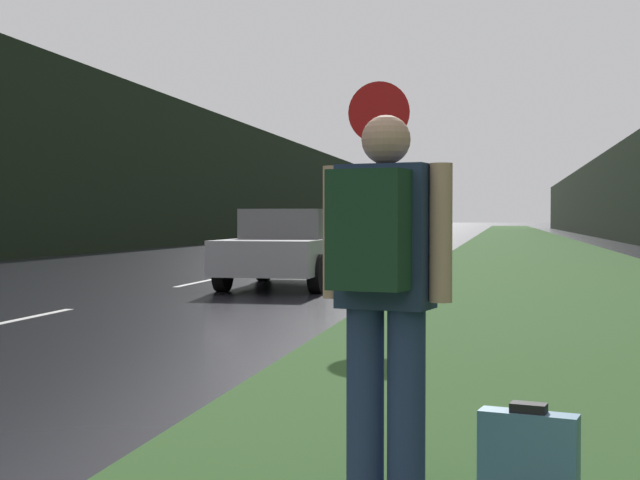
{
  "coord_description": "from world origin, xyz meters",
  "views": [
    {
      "loc": [
        5.81,
        -0.78,
        1.24
      ],
      "look_at": [
        2.56,
        15.01,
        0.85
      ],
      "focal_mm": 50.0,
      "sensor_mm": 36.0,
      "label": 1
    }
  ],
  "objects": [
    {
      "name": "lane_stripe_e",
      "position": [
        0.0,
        29.93,
        0.0
      ],
      "size": [
        0.12,
        3.0,
        0.01
      ],
      "primitive_type": "cube",
      "color": "silver",
      "rests_on": "ground_plane"
    },
    {
      "name": "car_passing_far",
      "position": [
        1.96,
        33.44,
        0.69
      ],
      "size": [
        1.95,
        4.7,
        1.33
      ],
      "rotation": [
        0.0,
        0.0,
        3.14
      ],
      "color": "#2D3856",
      "rests_on": "ground_plane"
    },
    {
      "name": "grass_verge",
      "position": [
        6.91,
        40.0,
        0.01
      ],
      "size": [
        6.0,
        240.0,
        0.02
      ],
      "primitive_type": "cube",
      "color": "#2D5123",
      "rests_on": "ground_plane"
    },
    {
      "name": "treeline_far_side",
      "position": [
        -9.91,
        50.0,
        3.39
      ],
      "size": [
        2.0,
        140.0,
        6.79
      ],
      "primitive_type": "cube",
      "color": "black",
      "rests_on": "ground_plane"
    },
    {
      "name": "delivery_truck",
      "position": [
        -1.96,
        93.12,
        1.84
      ],
      "size": [
        2.59,
        8.08,
        3.49
      ],
      "color": "black",
      "rests_on": "ground_plane"
    },
    {
      "name": "car_passing_near",
      "position": [
        1.96,
        15.05,
        0.71
      ],
      "size": [
        1.83,
        4.25,
        1.41
      ],
      "rotation": [
        0.0,
        0.0,
        3.14
      ],
      "color": "#9E9EA3",
      "rests_on": "ground_plane"
    },
    {
      "name": "stop_sign",
      "position": [
        4.34,
        9.88,
        1.82
      ],
      "size": [
        0.75,
        0.07,
        2.89
      ],
      "color": "slate",
      "rests_on": "ground_plane"
    },
    {
      "name": "treeline_near_side",
      "position": [
        12.91,
        50.0,
        2.69
      ],
      "size": [
        2.0,
        140.0,
        5.37
      ],
      "primitive_type": "cube",
      "color": "black",
      "rests_on": "ground_plane"
    },
    {
      "name": "suitcase",
      "position": [
        5.92,
        3.16,
        0.2
      ],
      "size": [
        0.44,
        0.21,
        0.44
      ],
      "rotation": [
        0.0,
        0.0,
        -0.23
      ],
      "color": "teal",
      "rests_on": "ground_plane"
    },
    {
      "name": "lane_stripe_c",
      "position": [
        0.0,
        15.93,
        0.0
      ],
      "size": [
        0.12,
        3.0,
        0.01
      ],
      "primitive_type": "cube",
      "color": "silver",
      "rests_on": "ground_plane"
    },
    {
      "name": "lane_stripe_b",
      "position": [
        0.0,
        8.93,
        0.0
      ],
      "size": [
        0.12,
        3.0,
        0.01
      ],
      "primitive_type": "cube",
      "color": "silver",
      "rests_on": "ground_plane"
    },
    {
      "name": "lane_stripe_d",
      "position": [
        0.0,
        22.93,
        0.0
      ],
      "size": [
        0.12,
        3.0,
        0.01
      ],
      "primitive_type": "cube",
      "color": "silver",
      "rests_on": "ground_plane"
    },
    {
      "name": "hitchhiker_with_backpack",
      "position": [
        5.31,
        2.98,
        0.97
      ],
      "size": [
        0.57,
        0.47,
        1.68
      ],
      "rotation": [
        0.0,
        0.0,
        -0.23
      ],
      "color": "navy",
      "rests_on": "ground_plane"
    }
  ]
}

